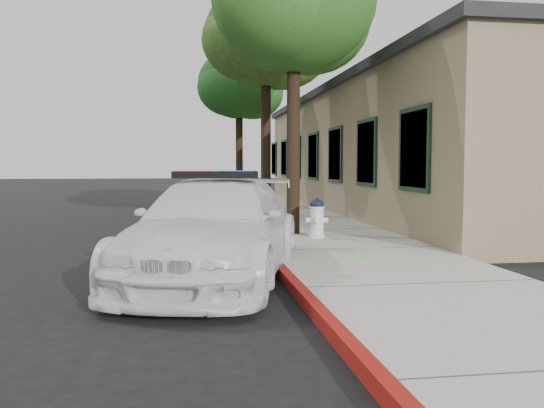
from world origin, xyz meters
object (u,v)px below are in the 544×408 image
at_px(clapboard_building, 418,151).
at_px(fire_hydrant, 317,218).
at_px(street_tree_mid, 266,40).
at_px(police_car, 215,229).
at_px(street_tree_near, 294,9).
at_px(street_tree_far, 240,87).

height_order(clapboard_building, fire_hydrant, clapboard_building).
bearing_deg(street_tree_mid, police_car, -102.85).
distance_m(police_car, fire_hydrant, 3.90).
relative_size(fire_hydrant, street_tree_near, 0.13).
distance_m(clapboard_building, street_tree_mid, 6.75).
bearing_deg(police_car, fire_hydrant, 70.55).
xyz_separation_m(police_car, street_tree_mid, (1.97, 8.63, 4.59)).
height_order(police_car, street_tree_near, street_tree_near).
xyz_separation_m(police_car, fire_hydrant, (2.24, 3.18, -0.17)).
bearing_deg(street_tree_mid, fire_hydrant, -87.12).
xyz_separation_m(clapboard_building, police_car, (-7.59, -10.59, -1.40)).
relative_size(street_tree_near, street_tree_far, 1.10).
height_order(street_tree_near, street_tree_mid, street_tree_mid).
distance_m(clapboard_building, street_tree_near, 9.17).
relative_size(clapboard_building, police_car, 3.91).
height_order(fire_hydrant, street_tree_mid, street_tree_mid).
bearing_deg(street_tree_far, fire_hydrant, -86.57).
bearing_deg(fire_hydrant, street_tree_mid, 98.89).
bearing_deg(clapboard_building, street_tree_near, -130.69).
bearing_deg(street_tree_mid, clapboard_building, 19.17).
xyz_separation_m(street_tree_near, street_tree_far, (-0.28, 9.36, -0.40)).
distance_m(street_tree_near, street_tree_far, 9.37).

